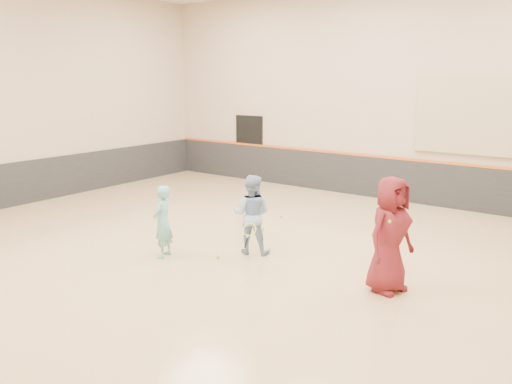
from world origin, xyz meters
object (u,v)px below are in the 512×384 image
Objects in this scene: instructor at (252,214)px; young_man at (390,235)px; girl at (163,222)px; spare_racket at (259,229)px.

instructor is 2.91m from young_man.
instructor reaches higher than girl.
spare_racket is at bearing -83.42° from instructor.
instructor is 0.83× the size of young_man.
young_man is at bearing 85.19° from girl.
young_man is 3.19× the size of spare_racket.
instructor is (1.24, 1.21, 0.08)m from girl.
spare_racket is at bearing 150.69° from girl.
instructor is at bearing -59.82° from spare_racket.
young_man reaches higher than spare_racket.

